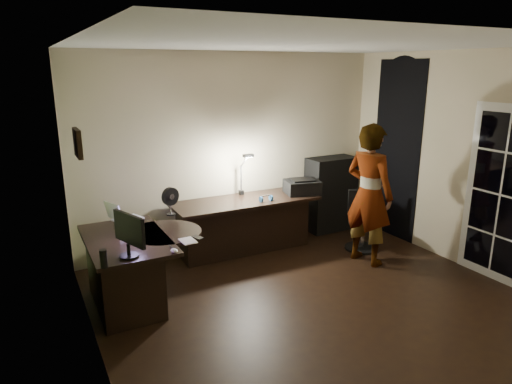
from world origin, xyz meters
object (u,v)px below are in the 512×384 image
desk_left (129,271)px  cabinet (331,194)px  office_chair (363,221)px  person (369,195)px  desk_right (246,226)px  monitor (128,241)px

desk_left → cabinet: cabinet is taller
office_chair → person: size_ratio=0.45×
person → desk_left: bearing=70.3°
person → office_chair: bearing=-47.6°
desk_right → monitor: (-1.85, -1.24, 0.54)m
desk_left → office_chair: office_chair is taller
desk_right → monitor: bearing=-145.1°
desk_left → person: person is taller
office_chair → cabinet: bearing=105.5°
cabinet → office_chair: bearing=-98.1°
cabinet → desk_right: bearing=-173.8°
desk_right → cabinet: (1.59, 0.21, 0.20)m
desk_right → person: person is taller
desk_left → cabinet: (3.35, 0.94, 0.20)m
monitor → office_chair: bearing=-10.4°
desk_left → desk_right: size_ratio=0.66×
cabinet → monitor: cabinet is taller
desk_right → monitor: size_ratio=4.38×
person → monitor: bearing=79.9°
desk_left → monitor: size_ratio=2.88×
desk_left → person: size_ratio=0.72×
cabinet → monitor: 3.75m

